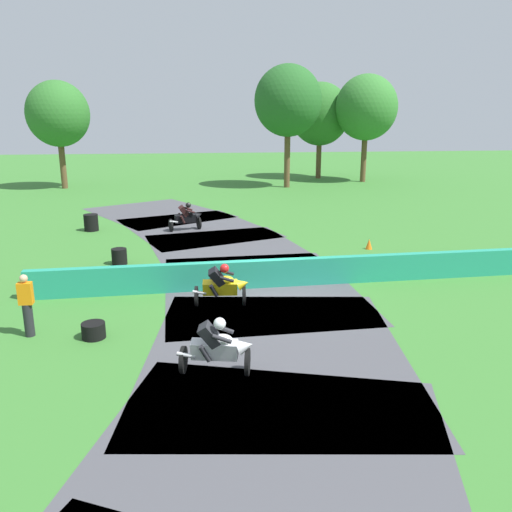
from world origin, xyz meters
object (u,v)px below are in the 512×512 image
object	(u,v)px
tire_stack_mid_a	(94,330)
track_marshal	(27,306)
motorcycle_lead_white	(218,347)
motorcycle_trailing_black	(187,217)
motorcycle_chase_yellow	(223,286)
tire_stack_far	(91,223)
traffic_cone	(369,244)
tire_stack_mid_b	(119,256)

from	to	relation	value
tire_stack_mid_a	track_marshal	size ratio (longest dim) A/B	0.36
motorcycle_lead_white	motorcycle_trailing_black	world-z (taller)	same
motorcycle_chase_yellow	tire_stack_far	xyz separation A→B (m)	(-5.72, 10.96, -0.24)
tire_stack_mid_a	tire_stack_far	distance (m)	13.03
traffic_cone	track_marshal	bearing A→B (deg)	-146.67
motorcycle_trailing_black	traffic_cone	world-z (taller)	motorcycle_trailing_black
track_marshal	tire_stack_mid_b	bearing A→B (deg)	77.77
motorcycle_trailing_black	traffic_cone	distance (m)	8.85
motorcycle_chase_yellow	tire_stack_mid_a	size ratio (longest dim) A/B	2.87
motorcycle_lead_white	tire_stack_mid_b	xyz separation A→B (m)	(-3.27, 9.03, -0.35)
motorcycle_lead_white	motorcycle_chase_yellow	world-z (taller)	motorcycle_lead_white
motorcycle_chase_yellow	motorcycle_trailing_black	distance (m)	10.60
motorcycle_lead_white	motorcycle_chase_yellow	bearing A→B (deg)	85.46
tire_stack_mid_b	tire_stack_far	xyz separation A→B (m)	(-2.12, 6.08, 0.10)
motorcycle_chase_yellow	track_marshal	distance (m)	5.22
tire_stack_far	track_marshal	bearing A→B (deg)	-86.65
motorcycle_lead_white	tire_stack_mid_b	world-z (taller)	motorcycle_lead_white
tire_stack_mid_b	track_marshal	xyz separation A→B (m)	(-1.39, -6.41, 0.52)
motorcycle_lead_white	track_marshal	bearing A→B (deg)	150.62
motorcycle_trailing_black	track_marshal	size ratio (longest dim) A/B	1.05
motorcycle_chase_yellow	track_marshal	world-z (taller)	track_marshal
motorcycle_lead_white	tire_stack_far	size ratio (longest dim) A/B	2.13
tire_stack_mid_a	motorcycle_chase_yellow	bearing A→B (deg)	28.93
motorcycle_trailing_black	track_marshal	world-z (taller)	track_marshal
motorcycle_lead_white	traffic_cone	bearing A→B (deg)	56.32
tire_stack_mid_a	tire_stack_far	xyz separation A→B (m)	(-2.37, 12.81, 0.20)
traffic_cone	tire_stack_far	bearing A→B (deg)	157.69
track_marshal	motorcycle_chase_yellow	bearing A→B (deg)	17.04
track_marshal	motorcycle_trailing_black	bearing A→B (deg)	72.33
motorcycle_lead_white	tire_stack_mid_b	size ratio (longest dim) A/B	2.84
motorcycle_lead_white	motorcycle_trailing_black	size ratio (longest dim) A/B	0.99
motorcycle_chase_yellow	track_marshal	size ratio (longest dim) A/B	1.04
tire_stack_mid_a	tire_stack_far	size ratio (longest dim) A/B	0.74
motorcycle_chase_yellow	traffic_cone	world-z (taller)	motorcycle_chase_yellow
tire_stack_mid_b	motorcycle_chase_yellow	bearing A→B (deg)	-53.56
motorcycle_trailing_black	traffic_cone	bearing A→B (deg)	-31.09
traffic_cone	motorcycle_chase_yellow	bearing A→B (deg)	-137.06
motorcycle_chase_yellow	tire_stack_far	world-z (taller)	motorcycle_chase_yellow
tire_stack_mid_a	tire_stack_mid_b	size ratio (longest dim) A/B	0.98
track_marshal	traffic_cone	distance (m)	13.67
track_marshal	traffic_cone	world-z (taller)	track_marshal
motorcycle_chase_yellow	tire_stack_mid_b	world-z (taller)	motorcycle_chase_yellow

